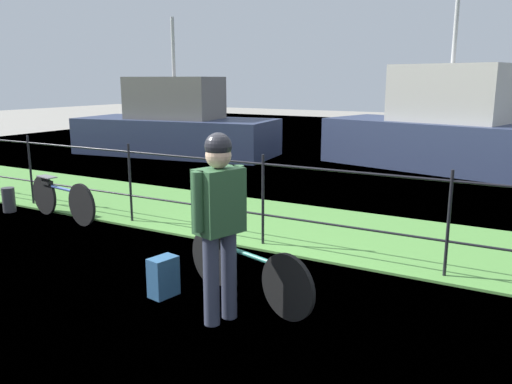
{
  "coord_description": "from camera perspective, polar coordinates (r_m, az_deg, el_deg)",
  "views": [
    {
      "loc": [
        3.09,
        -3.67,
        2.11
      ],
      "look_at": [
        0.35,
        1.15,
        0.9
      ],
      "focal_mm": 36.29,
      "sensor_mm": 36.0,
      "label": 1
    }
  ],
  "objects": [
    {
      "name": "harbor_water",
      "position": [
        13.35,
        15.93,
        2.76
      ],
      "size": [
        30.0,
        30.0,
        0.0
      ],
      "primitive_type": "plane",
      "color": "#60849E",
      "rests_on": "ground"
    },
    {
      "name": "mooring_bollard",
      "position": [
        9.29,
        -25.59,
        -0.78
      ],
      "size": [
        0.2,
        0.2,
        0.4
      ],
      "primitive_type": "cylinder",
      "color": "#38383D",
      "rests_on": "ground"
    },
    {
      "name": "moored_boat_near",
      "position": [
        15.04,
        -8.84,
        7.15
      ],
      "size": [
        5.93,
        2.96,
        3.78
      ],
      "color": "#2D3856",
      "rests_on": "ground"
    },
    {
      "name": "grass_strip",
      "position": [
        7.58,
        4.41,
        -3.76
      ],
      "size": [
        27.0,
        2.4,
        0.03
      ],
      "primitive_type": "cube",
      "color": "#569342",
      "rests_on": "ground"
    },
    {
      "name": "bicycle_main",
      "position": [
        5.04,
        -1.19,
        -8.41
      ],
      "size": [
        1.63,
        0.55,
        0.62
      ],
      "color": "black",
      "rests_on": "ground"
    },
    {
      "name": "bicycle_parked",
      "position": [
        8.43,
        -20.64,
        -0.64
      ],
      "size": [
        1.67,
        0.34,
        0.63
      ],
      "color": "black",
      "rests_on": "ground"
    },
    {
      "name": "backpack_on_paving",
      "position": [
        5.26,
        -10.17,
        -9.18
      ],
      "size": [
        0.23,
        0.31,
        0.4
      ],
      "primitive_type": "cube",
      "rotation": [
        0.0,
        0.0,
        4.53
      ],
      "color": "#28517A",
      "rests_on": "ground"
    },
    {
      "name": "wooden_crate",
      "position": [
        5.2,
        -4.15,
        -2.98
      ],
      "size": [
        0.46,
        0.4,
        0.25
      ],
      "primitive_type": "cube",
      "rotation": [
        0.0,
        0.0,
        -0.3
      ],
      "color": "olive",
      "rests_on": "bicycle_main"
    },
    {
      "name": "cyclist_person",
      "position": [
        4.43,
        -4.08,
        -2.2
      ],
      "size": [
        0.37,
        0.52,
        1.68
      ],
      "color": "#383D51",
      "rests_on": "ground"
    },
    {
      "name": "ground_plane",
      "position": [
        5.24,
        -9.71,
        -11.61
      ],
      "size": [
        60.0,
        60.0,
        0.0
      ],
      "primitive_type": "plane",
      "color": "gray"
    },
    {
      "name": "moored_boat_far",
      "position": [
        13.2,
        20.36,
        6.26
      ],
      "size": [
        6.15,
        3.51,
        4.06
      ],
      "color": "#2D3856",
      "rests_on": "ground"
    },
    {
      "name": "terrier_dog",
      "position": [
        5.13,
        -4.01,
        -0.85
      ],
      "size": [
        0.32,
        0.22,
        0.18
      ],
      "color": "silver",
      "rests_on": "wooden_crate"
    },
    {
      "name": "iron_fence",
      "position": [
        6.55,
        0.77,
        -0.15
      ],
      "size": [
        18.04,
        0.04,
        1.19
      ],
      "color": "black",
      "rests_on": "ground"
    }
  ]
}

